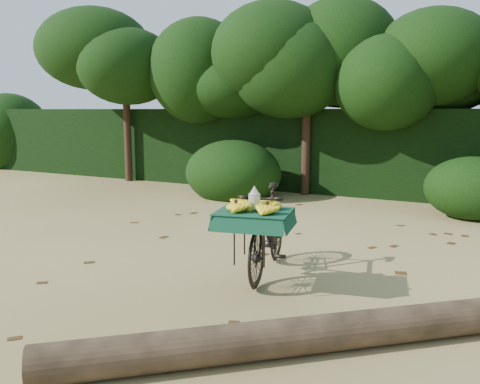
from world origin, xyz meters
The scene contains 7 objects.
ground centered at (0.00, 0.00, 0.00)m, with size 80.00×80.00×0.00m, color tan.
vendor_bicycle centered at (-0.31, 0.10, 0.50)m, with size 0.92×1.79×0.98m.
fallen_log centered at (0.72, -1.42, 0.14)m, with size 0.28×0.28×3.88m, color brown.
hedge_backdrop centered at (0.00, 6.30, 0.90)m, with size 26.00×1.80×1.80m, color black.
tree_row centered at (-0.65, 5.50, 2.00)m, with size 14.50×2.00×4.00m, color black, non-canonical shape.
bush_clumps centered at (0.50, 4.30, 0.45)m, with size 8.80×1.70×0.90m, color black, non-canonical shape.
leaf_litter centered at (0.00, 0.65, 0.01)m, with size 7.00×7.30×0.01m, color #452A12, non-canonical shape.
Camera 1 is at (1.91, -4.77, 1.78)m, focal length 38.00 mm.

